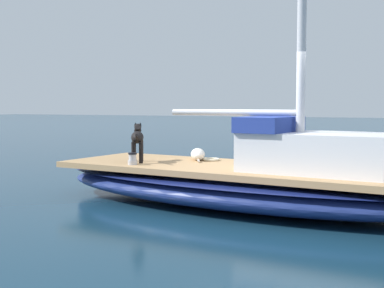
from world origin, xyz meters
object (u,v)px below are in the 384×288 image
Objects in this scene: dog_black at (137,139)px; dog_white at (198,154)px; coiled_rope at (211,159)px; deck_winch at (133,159)px; sailboat_main at (247,186)px.

dog_white is (-0.76, 0.85, -0.32)m from dog_black.
deck_winch is at bearing -39.66° from coiled_rope.
coiled_rope is (-0.68, -0.92, 0.35)m from sailboat_main.
sailboat_main is 2.17m from dog_black.
dog_black is 4.12× the size of deck_winch.
dog_black is at bearing -161.32° from deck_winch.
dog_white is at bearing 148.87° from deck_winch.
coiled_rope is (-1.17, 0.97, -0.08)m from deck_winch.
dog_black is 2.67× the size of coiled_rope.
dog_white is at bearing -89.26° from coiled_rope.
sailboat_main is 8.66× the size of dog_black.
coiled_rope is at bearing 90.74° from dog_white.
dog_white reaches higher than sailboat_main.
coiled_rope is at bearing -126.35° from sailboat_main.
deck_winch reaches higher than coiled_rope.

